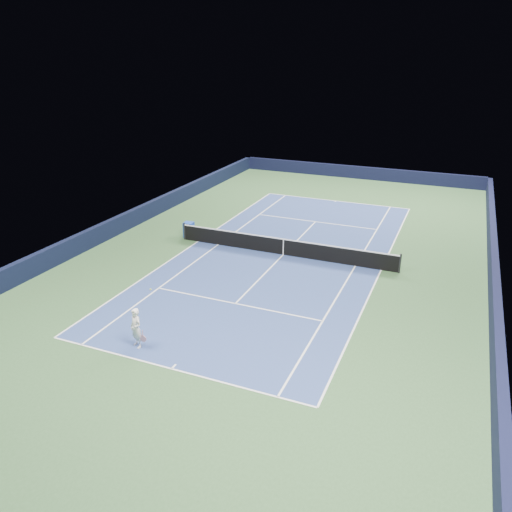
% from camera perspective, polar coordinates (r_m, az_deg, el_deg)
% --- Properties ---
extents(ground, '(40.00, 40.00, 0.00)m').
position_cam_1_polar(ground, '(28.26, 3.13, 0.14)').
color(ground, '#2F512C').
rests_on(ground, ground).
extents(wall_far, '(22.00, 0.35, 1.10)m').
position_cam_1_polar(wall_far, '(46.45, 11.62, 9.34)').
color(wall_far, black).
rests_on(wall_far, ground).
extents(wall_right, '(0.35, 40.00, 1.10)m').
position_cam_1_polar(wall_right, '(26.75, 25.53, -2.19)').
color(wall_right, black).
rests_on(wall_right, ground).
extents(wall_left, '(0.35, 40.00, 1.10)m').
position_cam_1_polar(wall_left, '(33.06, -14.81, 3.78)').
color(wall_left, black).
rests_on(wall_left, ground).
extents(court_surface, '(10.97, 23.77, 0.01)m').
position_cam_1_polar(court_surface, '(28.26, 3.13, 0.14)').
color(court_surface, navy).
rests_on(court_surface, ground).
extents(baseline_far, '(10.97, 0.08, 0.00)m').
position_cam_1_polar(baseline_far, '(39.06, 9.12, 6.24)').
color(baseline_far, white).
rests_on(baseline_far, ground).
extents(baseline_near, '(10.97, 0.08, 0.00)m').
position_cam_1_polar(baseline_near, '(18.79, -9.63, -12.59)').
color(baseline_near, white).
rests_on(baseline_near, ground).
extents(sideline_doubles_right, '(0.08, 23.77, 0.00)m').
position_cam_1_polar(sideline_doubles_right, '(27.07, 14.11, -1.56)').
color(sideline_doubles_right, white).
rests_on(sideline_doubles_right, ground).
extents(sideline_doubles_left, '(0.08, 23.77, 0.00)m').
position_cam_1_polar(sideline_doubles_left, '(30.40, -6.64, 1.67)').
color(sideline_doubles_left, white).
rests_on(sideline_doubles_left, ground).
extents(sideline_singles_right, '(0.08, 23.77, 0.00)m').
position_cam_1_polar(sideline_singles_right, '(27.27, 11.29, -1.12)').
color(sideline_singles_right, white).
rests_on(sideline_singles_right, ground).
extents(sideline_singles_left, '(0.08, 23.77, 0.00)m').
position_cam_1_polar(sideline_singles_left, '(29.78, -4.33, 1.32)').
color(sideline_singles_left, white).
rests_on(sideline_singles_left, ground).
extents(service_line_far, '(8.23, 0.08, 0.00)m').
position_cam_1_polar(service_line_far, '(33.98, 6.82, 3.92)').
color(service_line_far, white).
rests_on(service_line_far, ground).
extents(service_line_near, '(8.23, 0.08, 0.00)m').
position_cam_1_polar(service_line_near, '(22.88, -2.37, -5.44)').
color(service_line_near, white).
rests_on(service_line_near, ground).
extents(center_service_line, '(0.08, 12.80, 0.00)m').
position_cam_1_polar(center_service_line, '(28.25, 3.13, 0.15)').
color(center_service_line, white).
rests_on(center_service_line, ground).
extents(center_mark_far, '(0.08, 0.30, 0.00)m').
position_cam_1_polar(center_mark_far, '(38.92, 9.07, 6.19)').
color(center_mark_far, white).
rests_on(center_mark_far, ground).
extents(center_mark_near, '(0.08, 0.30, 0.00)m').
position_cam_1_polar(center_mark_near, '(18.90, -9.39, -12.36)').
color(center_mark_near, white).
rests_on(center_mark_near, ground).
extents(tennis_net, '(12.90, 0.10, 1.07)m').
position_cam_1_polar(tennis_net, '(28.07, 3.15, 1.09)').
color(tennis_net, black).
rests_on(tennis_net, ground).
extents(sponsor_cube, '(0.62, 0.57, 0.94)m').
position_cam_1_polar(sponsor_cube, '(31.09, -7.68, 3.00)').
color(sponsor_cube, '#1E47B4').
rests_on(sponsor_cube, ground).
extents(tennis_player, '(0.81, 1.33, 2.07)m').
position_cam_1_polar(tennis_player, '(19.90, -13.54, -8.03)').
color(tennis_player, white).
rests_on(tennis_player, ground).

